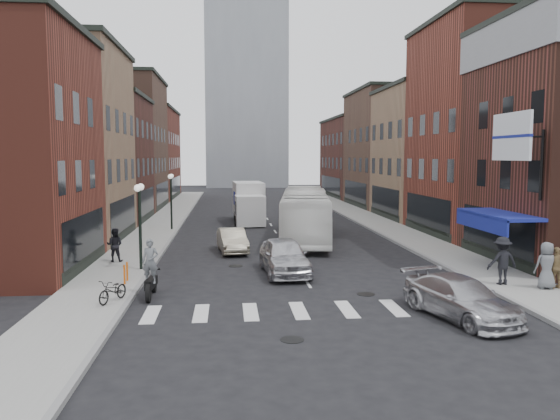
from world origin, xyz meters
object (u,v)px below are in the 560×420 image
at_px(sedan_left_near, 284,256).
at_px(ped_right_a, 502,261).
at_px(billboard_sign, 513,138).
at_px(ped_right_b, 557,268).
at_px(curb_car, 461,298).
at_px(ped_right_c, 546,265).
at_px(bike_rack, 126,273).
at_px(sedan_left_far, 232,240).
at_px(ped_left_solo, 115,245).
at_px(streetlamp_far, 171,191).
at_px(motorcycle_rider, 151,270).
at_px(parked_bicycle, 113,290).
at_px(streetlamp_near, 140,210).
at_px(box_truck, 249,203).
at_px(transit_bus, 305,215).

bearing_deg(sedan_left_near, ped_right_a, -25.77).
distance_m(billboard_sign, ped_right_b, 5.58).
distance_m(sedan_left_near, ped_right_a, 9.28).
bearing_deg(curb_car, ped_right_a, 32.03).
height_order(sedan_left_near, ped_right_a, ped_right_a).
xyz_separation_m(curb_car, ped_right_c, (4.84, 3.03, 0.40)).
relative_size(bike_rack, sedan_left_far, 0.20).
height_order(sedan_left_near, ped_right_c, ped_right_c).
bearing_deg(ped_left_solo, curb_car, 147.70).
bearing_deg(streetlamp_far, bike_rack, -90.69).
bearing_deg(ped_right_b, motorcycle_rider, -5.68).
bearing_deg(sedan_left_near, parked_bicycle, -148.27).
bearing_deg(curb_car, streetlamp_near, 128.08).
distance_m(box_truck, sedan_left_far, 13.73).
bearing_deg(box_truck, ped_right_c, -68.83).
bearing_deg(bike_rack, ped_right_b, -8.84).
distance_m(motorcycle_rider, curb_car, 11.26).
height_order(streetlamp_far, parked_bicycle, streetlamp_far).
bearing_deg(ped_right_a, box_truck, -72.42).
height_order(box_truck, motorcycle_rider, box_truck).
bearing_deg(sedan_left_near, billboard_sign, -18.52).
height_order(billboard_sign, ped_right_a, billboard_sign).
distance_m(motorcycle_rider, ped_right_c, 15.48).
height_order(billboard_sign, ped_right_b, billboard_sign).
bearing_deg(ped_right_b, box_truck, -68.03).
bearing_deg(billboard_sign, streetlamp_near, 167.65).
relative_size(bike_rack, ped_right_c, 0.43).
bearing_deg(streetlamp_near, curb_car, -35.59).
xyz_separation_m(sedan_left_far, ped_right_b, (12.72, -10.32, 0.32)).
xyz_separation_m(transit_bus, ped_right_a, (6.28, -13.22, -0.54)).
bearing_deg(ped_left_solo, ped_right_b, 164.04).
height_order(motorcycle_rider, transit_bus, transit_bus).
bearing_deg(curb_car, billboard_sign, 32.66).
bearing_deg(box_truck, parked_bicycle, -106.68).
distance_m(billboard_sign, sedan_left_far, 15.44).
bearing_deg(streetlamp_near, motorcycle_rider, -76.83).
relative_size(curb_car, ped_right_c, 2.52).
bearing_deg(bike_rack, sedan_left_far, 59.65).
bearing_deg(billboard_sign, transit_bus, 120.08).
relative_size(box_truck, ped_right_b, 4.56).
bearing_deg(ped_right_c, parked_bicycle, 6.26).
bearing_deg(bike_rack, ped_left_solo, 106.38).
height_order(streetlamp_near, bike_rack, streetlamp_near).
xyz_separation_m(box_truck, ped_right_c, (10.85, -23.93, -0.52)).
distance_m(sedan_left_far, ped_left_solo, 6.56).
relative_size(billboard_sign, sedan_left_near, 0.76).
relative_size(ped_left_solo, ped_right_c, 0.89).
distance_m(billboard_sign, ped_left_solo, 19.11).
bearing_deg(sedan_left_near, streetlamp_near, 167.78).
relative_size(bike_rack, transit_bus, 0.07).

